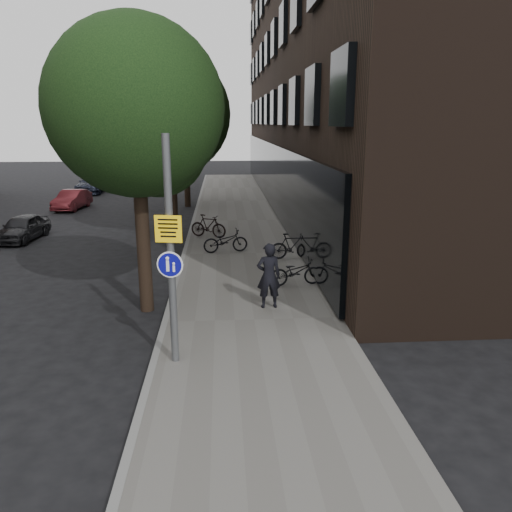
{
  "coord_description": "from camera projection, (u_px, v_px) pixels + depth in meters",
  "views": [
    {
      "loc": [
        -0.52,
        -8.43,
        4.94
      ],
      "look_at": [
        0.24,
        2.53,
        2.0
      ],
      "focal_mm": 35.0,
      "sensor_mm": 36.0,
      "label": 1
    }
  ],
  "objects": [
    {
      "name": "parked_car_mid",
      "position": [
        72.0,
        200.0,
        29.32
      ],
      "size": [
        1.61,
        3.56,
        1.13
      ],
      "primitive_type": "imported",
      "rotation": [
        0.0,
        0.0,
        -0.12
      ],
      "color": "#5B1A1F",
      "rests_on": "ground"
    },
    {
      "name": "pedestrian",
      "position": [
        269.0,
        276.0,
        13.26
      ],
      "size": [
        0.68,
        0.47,
        1.77
      ],
      "primitive_type": "imported",
      "rotation": [
        0.0,
        0.0,
        3.21
      ],
      "color": "black",
      "rests_on": "sidewalk"
    },
    {
      "name": "parked_car_far",
      "position": [
        93.0,
        184.0,
        36.51
      ],
      "size": [
        1.88,
        4.44,
        1.28
      ],
      "primitive_type": "imported",
      "rotation": [
        0.0,
        0.0,
        -0.02
      ],
      "color": "black",
      "rests_on": "ground"
    },
    {
      "name": "street_tree_far",
      "position": [
        186.0,
        120.0,
        29.28
      ],
      "size": [
        5.0,
        5.0,
        7.8
      ],
      "color": "black",
      "rests_on": "ground"
    },
    {
      "name": "ground",
      "position": [
        253.0,
        393.0,
        9.43
      ],
      "size": [
        120.0,
        120.0,
        0.0
      ],
      "primitive_type": "plane",
      "color": "black",
      "rests_on": "ground"
    },
    {
      "name": "parked_bike_curb_near",
      "position": [
        225.0,
        241.0,
        19.09
      ],
      "size": [
        1.78,
        0.89,
        0.9
      ],
      "primitive_type": "imported",
      "rotation": [
        0.0,
        0.0,
        1.75
      ],
      "color": "black",
      "rests_on": "sidewalk"
    },
    {
      "name": "building_right_dark_brick",
      "position": [
        375.0,
        50.0,
        28.87
      ],
      "size": [
        12.0,
        40.0,
        18.0
      ],
      "primitive_type": "cube",
      "color": "black",
      "rests_on": "ground"
    },
    {
      "name": "signpost",
      "position": [
        171.0,
        252.0,
        9.86
      ],
      "size": [
        0.53,
        0.15,
        4.63
      ],
      "rotation": [
        0.0,
        0.0,
        -0.18
      ],
      "color": "#595B5E",
      "rests_on": "sidewalk"
    },
    {
      "name": "parked_car_near",
      "position": [
        23.0,
        228.0,
        21.56
      ],
      "size": [
        1.65,
        3.38,
        1.11
      ],
      "primitive_type": "imported",
      "rotation": [
        0.0,
        0.0,
        -0.11
      ],
      "color": "black",
      "rests_on": "ground"
    },
    {
      "name": "street_tree_mid",
      "position": [
        172.0,
        118.0,
        20.61
      ],
      "size": [
        5.0,
        5.0,
        7.8
      ],
      "color": "black",
      "rests_on": "ground"
    },
    {
      "name": "parked_bike_facade_near",
      "position": [
        296.0,
        272.0,
        15.21
      ],
      "size": [
        1.7,
        0.81,
        0.86
      ],
      "primitive_type": "imported",
      "rotation": [
        0.0,
        0.0,
        1.72
      ],
      "color": "black",
      "rests_on": "sidewalk"
    },
    {
      "name": "street_tree_near",
      "position": [
        140.0,
        116.0,
        12.42
      ],
      "size": [
        4.4,
        4.4,
        7.5
      ],
      "color": "black",
      "rests_on": "ground"
    },
    {
      "name": "parked_bike_curb_far",
      "position": [
        208.0,
        226.0,
        21.59
      ],
      "size": [
        1.7,
        1.12,
        0.99
      ],
      "primitive_type": "imported",
      "rotation": [
        0.0,
        0.0,
        1.14
      ],
      "color": "black",
      "rests_on": "sidewalk"
    },
    {
      "name": "parked_bike_facade_far",
      "position": [
        292.0,
        246.0,
        18.15
      ],
      "size": [
        1.6,
        0.49,
        0.95
      ],
      "primitive_type": "imported",
      "rotation": [
        0.0,
        0.0,
        1.6
      ],
      "color": "black",
      "rests_on": "sidewalk"
    },
    {
      "name": "curb_edge",
      "position": [
        184.0,
        256.0,
        18.92
      ],
      "size": [
        0.15,
        60.0,
        0.13
      ],
      "primitive_type": "cube",
      "color": "slate",
      "rests_on": "ground"
    },
    {
      "name": "sidewalk",
      "position": [
        243.0,
        255.0,
        19.07
      ],
      "size": [
        4.5,
        60.0,
        0.12
      ],
      "primitive_type": "cube",
      "color": "#605E59",
      "rests_on": "ground"
    }
  ]
}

